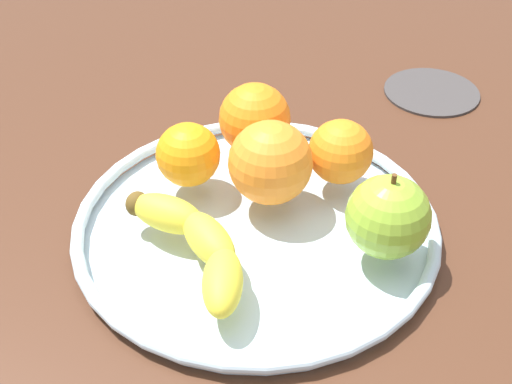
{
  "coord_description": "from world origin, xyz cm",
  "views": [
    {
      "loc": [
        -38.78,
        28.72,
        43.44
      ],
      "look_at": [
        0.0,
        0.0,
        4.8
      ],
      "focal_mm": 48.79,
      "sensor_mm": 36.0,
      "label": 1
    }
  ],
  "objects_px": {
    "orange_back_left": "(343,153)",
    "orange_back_right": "(270,163)",
    "orange_front_left": "(188,155)",
    "fruit_bowl": "(256,225)",
    "ambient_coaster": "(432,91)",
    "orange_front_right": "(255,119)",
    "banana": "(196,242)",
    "apple": "(388,217)"
  },
  "relations": [
    {
      "from": "orange_back_left",
      "to": "orange_back_right",
      "type": "bearing_deg",
      "value": 73.84
    },
    {
      "from": "orange_front_left",
      "to": "fruit_bowl",
      "type": "bearing_deg",
      "value": -167.33
    },
    {
      "from": "orange_back_left",
      "to": "ambient_coaster",
      "type": "bearing_deg",
      "value": -70.29
    },
    {
      "from": "orange_back_right",
      "to": "orange_front_right",
      "type": "bearing_deg",
      "value": -26.04
    },
    {
      "from": "orange_back_right",
      "to": "orange_front_right",
      "type": "height_order",
      "value": "orange_back_right"
    },
    {
      "from": "fruit_bowl",
      "to": "orange_back_left",
      "type": "height_order",
      "value": "orange_back_left"
    },
    {
      "from": "banana",
      "to": "orange_front_right",
      "type": "xyz_separation_m",
      "value": [
        0.1,
        -0.14,
        0.02
      ]
    },
    {
      "from": "orange_front_right",
      "to": "ambient_coaster",
      "type": "bearing_deg",
      "value": -92.87
    },
    {
      "from": "orange_back_right",
      "to": "ambient_coaster",
      "type": "bearing_deg",
      "value": -78.66
    },
    {
      "from": "banana",
      "to": "orange_front_left",
      "type": "bearing_deg",
      "value": -24.51
    },
    {
      "from": "orange_back_left",
      "to": "ambient_coaster",
      "type": "relative_size",
      "value": 0.55
    },
    {
      "from": "orange_front_left",
      "to": "orange_back_right",
      "type": "bearing_deg",
      "value": -143.82
    },
    {
      "from": "fruit_bowl",
      "to": "orange_back_right",
      "type": "height_order",
      "value": "orange_back_right"
    },
    {
      "from": "apple",
      "to": "orange_back_left",
      "type": "xyz_separation_m",
      "value": [
        0.1,
        -0.04,
        -0.0
      ]
    },
    {
      "from": "apple",
      "to": "ambient_coaster",
      "type": "distance_m",
      "value": 0.32
    },
    {
      "from": "banana",
      "to": "orange_back_left",
      "type": "xyz_separation_m",
      "value": [
        0.01,
        -0.17,
        0.01
      ]
    },
    {
      "from": "fruit_bowl",
      "to": "ambient_coaster",
      "type": "bearing_deg",
      "value": -76.69
    },
    {
      "from": "apple",
      "to": "orange_front_right",
      "type": "height_order",
      "value": "apple"
    },
    {
      "from": "orange_back_left",
      "to": "orange_front_right",
      "type": "distance_m",
      "value": 0.1
    },
    {
      "from": "banana",
      "to": "orange_front_left",
      "type": "xyz_separation_m",
      "value": [
        0.09,
        -0.05,
        0.01
      ]
    },
    {
      "from": "apple",
      "to": "ambient_coaster",
      "type": "height_order",
      "value": "apple"
    },
    {
      "from": "orange_back_right",
      "to": "orange_front_left",
      "type": "bearing_deg",
      "value": 36.18
    },
    {
      "from": "orange_back_right",
      "to": "fruit_bowl",
      "type": "bearing_deg",
      "value": 120.7
    },
    {
      "from": "orange_back_left",
      "to": "orange_front_left",
      "type": "height_order",
      "value": "same"
    },
    {
      "from": "apple",
      "to": "fruit_bowl",
      "type": "bearing_deg",
      "value": 33.16
    },
    {
      "from": "fruit_bowl",
      "to": "orange_front_right",
      "type": "height_order",
      "value": "orange_front_right"
    },
    {
      "from": "fruit_bowl",
      "to": "orange_front_left",
      "type": "distance_m",
      "value": 0.09
    },
    {
      "from": "apple",
      "to": "orange_back_left",
      "type": "height_order",
      "value": "apple"
    },
    {
      "from": "banana",
      "to": "orange_back_right",
      "type": "bearing_deg",
      "value": -69.86
    },
    {
      "from": "banana",
      "to": "orange_front_left",
      "type": "height_order",
      "value": "orange_front_left"
    },
    {
      "from": "orange_front_right",
      "to": "orange_front_left",
      "type": "height_order",
      "value": "orange_front_right"
    },
    {
      "from": "apple",
      "to": "orange_front_left",
      "type": "distance_m",
      "value": 0.2
    },
    {
      "from": "orange_front_right",
      "to": "orange_back_right",
      "type": "bearing_deg",
      "value": 153.96
    },
    {
      "from": "ambient_coaster",
      "to": "orange_back_right",
      "type": "bearing_deg",
      "value": 101.34
    },
    {
      "from": "orange_back_right",
      "to": "banana",
      "type": "bearing_deg",
      "value": 105.46
    },
    {
      "from": "orange_back_left",
      "to": "ambient_coaster",
      "type": "distance_m",
      "value": 0.24
    },
    {
      "from": "orange_back_right",
      "to": "orange_front_left",
      "type": "xyz_separation_m",
      "value": [
        0.07,
        0.05,
        -0.01
      ]
    },
    {
      "from": "orange_back_left",
      "to": "orange_front_right",
      "type": "bearing_deg",
      "value": 21.42
    },
    {
      "from": "orange_front_left",
      "to": "banana",
      "type": "bearing_deg",
      "value": 150.81
    },
    {
      "from": "banana",
      "to": "orange_front_left",
      "type": "distance_m",
      "value": 0.11
    },
    {
      "from": "orange_front_right",
      "to": "orange_front_left",
      "type": "bearing_deg",
      "value": 94.01
    },
    {
      "from": "orange_back_left",
      "to": "orange_back_right",
      "type": "relative_size",
      "value": 0.8
    }
  ]
}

